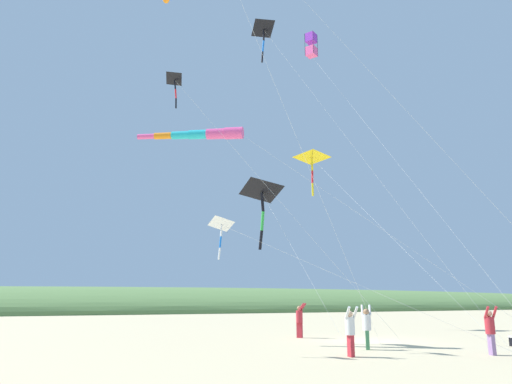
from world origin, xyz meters
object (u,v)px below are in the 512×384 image
kite_windsock_long_streamer_right (204,134)px  kite_delta_magenta_far_left (223,225)px  person_child_green_jacket (350,329)px  kite_delta_blue_topmost (263,192)px  kite_delta_red_high_left (264,30)px  person_bystander_far (490,328)px  person_child_grey_jacket (300,319)px  kite_delta_teal_far_right (312,158)px  kite_box_green_low_center (311,45)px  person_adult_flyer (367,325)px  kite_delta_checkered_midright (176,81)px

kite_windsock_long_streamer_right → kite_delta_magenta_far_left: kite_windsock_long_streamer_right is taller
person_child_green_jacket → kite_delta_blue_topmost: 8.74m
person_child_green_jacket → kite_windsock_long_streamer_right: 11.92m
kite_delta_red_high_left → person_bystander_far: bearing=-157.9°
person_child_grey_jacket → kite_delta_red_high_left: size_ratio=0.10×
person_child_green_jacket → kite_delta_teal_far_right: 19.50m
person_child_green_jacket → kite_delta_teal_far_right: kite_delta_teal_far_right is taller
kite_delta_red_high_left → kite_delta_blue_topmost: kite_delta_red_high_left is taller
kite_windsock_long_streamer_right → kite_box_green_low_center: (1.44, -7.02, 7.13)m
kite_delta_red_high_left → kite_windsock_long_streamer_right: bearing=118.5°
person_adult_flyer → kite_box_green_low_center: (6.54, -1.48, 16.15)m
kite_delta_checkered_midright → kite_delta_blue_topmost: (0.64, -4.62, -4.80)m
person_child_green_jacket → kite_delta_magenta_far_left: kite_delta_magenta_far_left is taller
person_child_grey_jacket → kite_delta_teal_far_right: (6.63, -4.62, 11.08)m
person_adult_flyer → person_child_green_jacket: 2.64m
kite_delta_teal_far_right → kite_delta_blue_topmost: kite_delta_teal_far_right is taller
kite_windsock_long_streamer_right → kite_delta_checkered_midright: bearing=127.9°
person_bystander_far → person_child_grey_jacket: bearing=17.4°
kite_delta_blue_topmost → kite_delta_teal_far_right: bearing=-41.4°
kite_delta_teal_far_right → kite_delta_red_high_left: bearing=131.8°
person_child_grey_jacket → kite_box_green_low_center: size_ratio=0.10×
person_child_green_jacket → kite_box_green_low_center: (8.34, -3.41, 16.15)m
kite_delta_checkered_midright → kite_delta_blue_topmost: 6.69m
person_bystander_far → kite_delta_magenta_far_left: kite_delta_magenta_far_left is taller
kite_delta_checkered_midright → kite_delta_red_high_left: (3.71, -6.06, 6.10)m
kite_delta_magenta_far_left → kite_delta_blue_topmost: bearing=-39.9°
kite_delta_teal_far_right → kite_delta_blue_topmost: size_ratio=1.81×
kite_delta_magenta_far_left → person_child_grey_jacket: bearing=-46.8°
person_bystander_far → kite_windsock_long_streamer_right: size_ratio=0.10×
person_child_green_jacket → kite_delta_blue_topmost: (6.14, 0.77, 6.18)m
person_child_grey_jacket → kite_box_green_low_center: kite_box_green_low_center is taller
person_adult_flyer → kite_delta_teal_far_right: (12.79, -4.73, 11.09)m
person_child_green_jacket → kite_delta_checkered_midright: kite_delta_checkered_midright is taller
kite_delta_blue_topmost → kite_box_green_low_center: bearing=-62.3°
kite_windsock_long_streamer_right → kite_delta_teal_far_right: bearing=-53.2°
person_adult_flyer → kite_delta_blue_topmost: kite_delta_blue_topmost is taller
person_child_grey_jacket → kite_delta_red_high_left: 17.16m
kite_windsock_long_streamer_right → kite_delta_checkered_midright: size_ratio=1.45×
person_child_grey_jacket → kite_delta_teal_far_right: 13.71m
kite_delta_red_high_left → kite_delta_blue_topmost: size_ratio=2.40×
kite_box_green_low_center → kite_delta_magenta_far_left: bearing=129.3°
kite_delta_red_high_left → kite_box_green_low_center: (-0.88, -2.75, -0.92)m
kite_delta_blue_topmost → person_child_grey_jacket: bearing=-57.3°
kite_box_green_low_center → kite_delta_blue_topmost: bearing=117.7°
person_child_green_jacket → person_child_grey_jacket: bearing=-14.4°
person_bystander_far → kite_delta_blue_topmost: size_ratio=0.22×
kite_windsock_long_streamer_right → kite_delta_magenta_far_left: (-4.65, 0.42, -5.24)m
kite_delta_checkered_midright → person_bystander_far: bearing=-123.8°
person_adult_flyer → kite_windsock_long_streamer_right: (5.10, 5.54, 9.01)m
kite_delta_teal_far_right → kite_box_green_low_center: (-6.25, 3.26, 5.06)m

